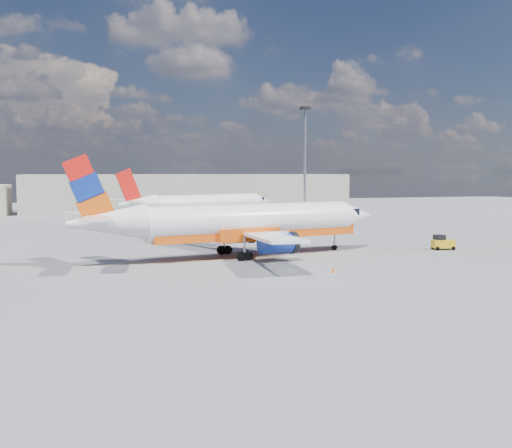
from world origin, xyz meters
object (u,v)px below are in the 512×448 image
object	(u,v)px
second_jet	(204,205)
main_jet	(243,223)
traffic_cone	(333,270)
gse_tug	(442,243)

from	to	relation	value
second_jet	main_jet	bearing A→B (deg)	-116.62
second_jet	traffic_cone	size ratio (longest dim) A/B	56.50
main_jet	traffic_cone	distance (m)	12.66
main_jet	second_jet	xyz separation A→B (m)	(3.44, 38.98, -0.35)
traffic_cone	main_jet	bearing A→B (deg)	113.35
main_jet	traffic_cone	size ratio (longest dim) A/B	63.86
main_jet	gse_tug	world-z (taller)	main_jet
second_jet	traffic_cone	xyz separation A→B (m)	(1.42, -50.24, -2.77)
main_jet	gse_tug	xyz separation A→B (m)	(22.28, -1.00, -2.60)
gse_tug	second_jet	bearing A→B (deg)	126.30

